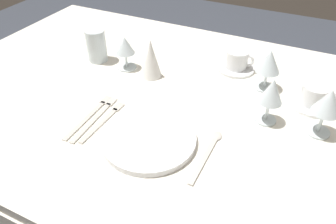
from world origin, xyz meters
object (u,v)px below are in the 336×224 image
at_px(fork_outer, 104,120).
at_px(spoon_soup, 209,150).
at_px(fork_inner, 97,117).
at_px(wine_glass_right, 269,63).
at_px(fork_salad, 91,115).
at_px(coffee_cup_left, 315,94).
at_px(wine_glass_far, 272,93).
at_px(wine_glass_left, 328,104).
at_px(dinner_plate, 149,139).
at_px(wine_glass_centre, 125,47).
at_px(napkin_folded, 151,59).
at_px(coffee_cup_right, 237,59).
at_px(drink_tumbler, 97,46).

height_order(fork_outer, spoon_soup, spoon_soup).
xyz_separation_m(fork_inner, wine_glass_right, (0.42, 0.38, 0.09)).
height_order(fork_salad, coffee_cup_left, coffee_cup_left).
bearing_deg(fork_outer, wine_glass_far, 25.87).
xyz_separation_m(wine_glass_left, wine_glass_far, (-0.15, -0.01, -0.00)).
xyz_separation_m(dinner_plate, wine_glass_far, (0.27, 0.23, 0.09)).
bearing_deg(wine_glass_centre, coffee_cup_left, 4.66).
relative_size(spoon_soup, coffee_cup_left, 2.05).
bearing_deg(spoon_soup, napkin_folded, 139.89).
bearing_deg(coffee_cup_right, drink_tumbler, -162.24).
height_order(fork_inner, spoon_soup, spoon_soup).
xyz_separation_m(spoon_soup, drink_tumbler, (-0.56, 0.28, 0.06)).
bearing_deg(spoon_soup, fork_outer, -176.92).
height_order(fork_outer, napkin_folded, napkin_folded).
bearing_deg(wine_glass_centre, coffee_cup_right, 23.94).
bearing_deg(spoon_soup, dinner_plate, -166.00).
xyz_separation_m(wine_glass_centre, wine_glass_left, (0.68, -0.08, 0.02)).
relative_size(dinner_plate, coffee_cup_left, 2.50).
xyz_separation_m(fork_inner, wine_glass_far, (0.46, 0.21, 0.10)).
distance_m(spoon_soup, coffee_cup_right, 0.45).
bearing_deg(fork_salad, fork_outer, -2.34).
relative_size(dinner_plate, wine_glass_centre, 2.09).
bearing_deg(napkin_folded, wine_glass_centre, 174.23).
relative_size(fork_salad, wine_glass_centre, 1.84).
distance_m(coffee_cup_right, wine_glass_right, 0.15).
height_order(fork_inner, coffee_cup_left, coffee_cup_left).
height_order(drink_tumbler, napkin_folded, napkin_folded).
bearing_deg(coffee_cup_right, napkin_folded, -146.11).
bearing_deg(wine_glass_right, wine_glass_centre, -170.06).
relative_size(dinner_plate, fork_salad, 1.13).
bearing_deg(wine_glass_right, fork_salad, -139.19).
distance_m(spoon_soup, drink_tumbler, 0.63).
xyz_separation_m(coffee_cup_right, wine_glass_left, (0.31, -0.24, 0.06)).
xyz_separation_m(fork_salad, coffee_cup_left, (0.60, 0.35, 0.04)).
relative_size(fork_salad, coffee_cup_right, 2.22).
distance_m(spoon_soup, wine_glass_left, 0.34).
bearing_deg(wine_glass_far, fork_salad, -156.82).
xyz_separation_m(dinner_plate, fork_outer, (-0.16, 0.02, -0.01)).
xyz_separation_m(fork_outer, napkin_folded, (0.01, 0.29, 0.07)).
distance_m(fork_salad, drink_tumbler, 0.36).
relative_size(fork_outer, wine_glass_centre, 1.65).
xyz_separation_m(fork_outer, wine_glass_left, (0.58, 0.22, 0.10)).
bearing_deg(coffee_cup_left, wine_glass_far, -129.58).
distance_m(fork_inner, wine_glass_centre, 0.32).
bearing_deg(fork_salad, spoon_soup, 2.33).
bearing_deg(drink_tumbler, wine_glass_right, 7.53).
distance_m(dinner_plate, fork_salad, 0.22).
xyz_separation_m(fork_salad, napkin_folded, (0.06, 0.28, 0.07)).
distance_m(dinner_plate, fork_outer, 0.17).
relative_size(fork_salad, wine_glass_left, 1.57).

